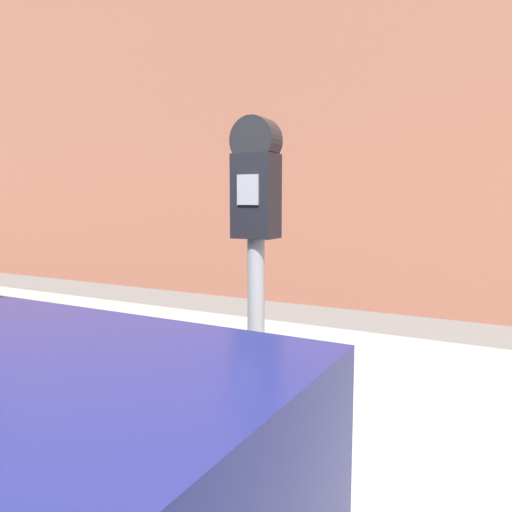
# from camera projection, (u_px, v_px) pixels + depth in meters

# --- Properties ---
(sidewalk) EXTENTS (24.00, 2.80, 0.11)m
(sidewalk) POSITION_uv_depth(u_px,v_px,m) (420.00, 420.00, 2.61)
(sidewalk) COLOR #9E9B96
(sidewalk) RESTS_ON ground_plane
(parking_meter) EXTENTS (0.17, 0.13, 1.40)m
(parking_meter) POSITION_uv_depth(u_px,v_px,m) (256.00, 239.00, 1.87)
(parking_meter) COLOR gray
(parking_meter) RESTS_ON sidewalk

